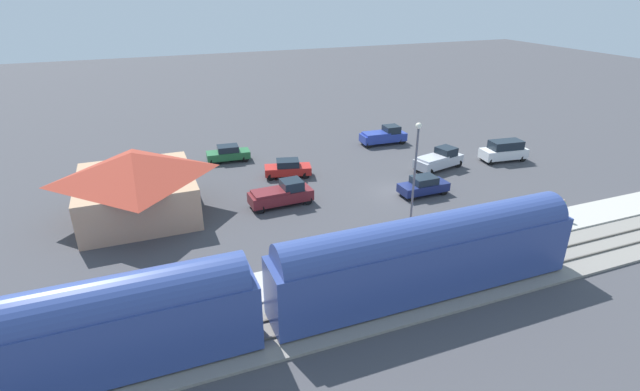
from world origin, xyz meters
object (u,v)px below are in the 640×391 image
(sedan_green, at_px, (228,153))
(pickup_maroon, at_px, (282,194))
(pedestrian_on_platform, at_px, (438,235))
(light_pole_near_platform, at_px, (415,168))
(pickup_blue, at_px, (384,136))
(suv_white, at_px, (504,150))
(pickup_silver, at_px, (439,159))
(sedan_red, at_px, (288,168))
(station_building, at_px, (136,183))
(sedan_navy, at_px, (424,186))
(pedestrian_waiting_far, at_px, (562,208))

(sedan_green, relative_size, pickup_maroon, 0.85)
(pedestrian_on_platform, height_order, light_pole_near_platform, light_pole_near_platform)
(pickup_blue, relative_size, suv_white, 1.08)
(pickup_blue, height_order, light_pole_near_platform, light_pole_near_platform)
(suv_white, bearing_deg, pickup_maroon, 94.43)
(pedestrian_on_platform, height_order, pickup_silver, pickup_silver)
(pedestrian_on_platform, distance_m, sedan_green, 26.05)
(pickup_silver, xyz_separation_m, light_pole_near_platform, (-11.02, 10.16, 4.38))
(sedan_red, height_order, pickup_maroon, pickup_maroon)
(sedan_green, xyz_separation_m, light_pole_near_platform, (-21.26, -9.45, 4.53))
(suv_white, xyz_separation_m, sedan_green, (10.67, 27.51, -0.27))
(suv_white, relative_size, sedan_red, 1.06)
(station_building, distance_m, pickup_maroon, 11.84)
(pickup_silver, bearing_deg, light_pole_near_platform, 137.32)
(suv_white, height_order, sedan_navy, suv_white)
(pedestrian_waiting_far, bearing_deg, pickup_maroon, 60.13)
(pedestrian_on_platform, xyz_separation_m, pickup_silver, (13.83, -9.64, -0.25))
(pedestrian_on_platform, xyz_separation_m, pickup_blue, (23.24, -8.38, -0.25))
(station_building, height_order, sedan_navy, station_building)
(pedestrian_waiting_far, xyz_separation_m, sedan_green, (23.92, 21.66, -0.40))
(sedan_red, distance_m, pickup_maroon, 6.56)
(pedestrian_waiting_far, bearing_deg, sedan_green, 42.16)
(pickup_silver, relative_size, sedan_green, 1.23)
(pedestrian_on_platform, distance_m, pickup_blue, 24.70)
(sedan_red, bearing_deg, light_pole_near_platform, -161.50)
(pedestrian_waiting_far, bearing_deg, sedan_navy, 39.35)
(suv_white, distance_m, sedan_navy, 13.76)
(sedan_navy, bearing_deg, pickup_silver, -45.56)
(station_building, relative_size, light_pole_near_platform, 1.18)
(light_pole_near_platform, bearing_deg, pedestrian_on_platform, -169.31)
(pedestrian_on_platform, relative_size, pickup_blue, 0.31)
(station_building, height_order, sedan_red, station_building)
(pickup_silver, xyz_separation_m, sedan_red, (3.65, 15.07, -0.15))
(sedan_navy, bearing_deg, light_pole_near_platform, 139.92)
(sedan_navy, relative_size, light_pole_near_platform, 0.52)
(pickup_blue, distance_m, sedan_green, 18.38)
(station_building, height_order, pickup_silver, station_building)
(station_building, height_order, pickup_maroon, station_building)
(pedestrian_waiting_far, xyz_separation_m, pickup_blue, (23.09, 3.30, -0.25))
(sedan_navy, distance_m, pickup_maroon, 12.76)
(station_building, relative_size, pickup_blue, 1.89)
(suv_white, bearing_deg, pedestrian_waiting_far, 156.15)
(suv_white, height_order, sedan_red, suv_white)
(station_building, height_order, pedestrian_waiting_far, station_building)
(pickup_silver, bearing_deg, sedan_red, 76.38)
(pickup_silver, bearing_deg, pedestrian_waiting_far, -171.51)
(pickup_blue, bearing_deg, suv_white, -137.09)
(station_building, bearing_deg, sedan_red, -75.98)
(sedan_red, bearing_deg, station_building, 104.02)
(sedan_red, bearing_deg, pedestrian_on_platform, -162.72)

